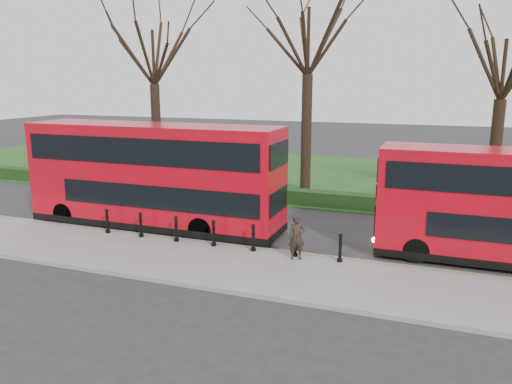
% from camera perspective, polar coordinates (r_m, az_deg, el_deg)
% --- Properties ---
extents(ground, '(120.00, 120.00, 0.00)m').
position_cam_1_polar(ground, '(21.40, -6.56, -5.01)').
color(ground, '#28282B').
rests_on(ground, ground).
extents(pavement, '(60.00, 4.00, 0.15)m').
position_cam_1_polar(pavement, '(18.90, -10.70, -7.34)').
color(pavement, gray).
rests_on(pavement, ground).
extents(kerb, '(60.00, 0.25, 0.16)m').
position_cam_1_polar(kerb, '(20.53, -7.83, -5.60)').
color(kerb, slate).
rests_on(kerb, ground).
extents(grass_verge, '(60.00, 18.00, 0.06)m').
position_cam_1_polar(grass_verge, '(35.02, 4.56, 2.04)').
color(grass_verge, '#1B4517').
rests_on(grass_verge, ground).
extents(hedge, '(60.00, 0.90, 0.80)m').
position_cam_1_polar(hedge, '(27.31, -0.15, -0.17)').
color(hedge, black).
rests_on(hedge, ground).
extents(yellow_line_outer, '(60.00, 0.10, 0.01)m').
position_cam_1_polar(yellow_line_outer, '(20.81, -7.44, -5.54)').
color(yellow_line_outer, yellow).
rests_on(yellow_line_outer, ground).
extents(yellow_line_inner, '(60.00, 0.10, 0.01)m').
position_cam_1_polar(yellow_line_inner, '(20.97, -7.18, -5.38)').
color(yellow_line_inner, yellow).
rests_on(yellow_line_inner, ground).
extents(tree_left, '(7.25, 7.25, 11.32)m').
position_cam_1_polar(tree_left, '(33.09, -11.68, 15.47)').
color(tree_left, black).
rests_on(tree_left, ground).
extents(tree_mid, '(7.91, 7.91, 12.35)m').
position_cam_1_polar(tree_mid, '(29.18, 6.02, 17.55)').
color(tree_mid, black).
rests_on(tree_mid, ground).
extents(tree_right, '(6.44, 6.44, 10.06)m').
position_cam_1_polar(tree_right, '(28.27, 26.51, 13.08)').
color(tree_right, black).
rests_on(tree_right, ground).
extents(bollard_row, '(10.03, 0.15, 1.00)m').
position_cam_1_polar(bollard_row, '(19.48, -4.87, -4.76)').
color(bollard_row, black).
rests_on(bollard_row, pavement).
extents(bus_lead, '(11.56, 2.65, 4.60)m').
position_cam_1_polar(bus_lead, '(22.39, -11.60, 1.72)').
color(bus_lead, '#B50715').
rests_on(bus_lead, ground).
extents(pedestrian, '(0.70, 0.58, 1.63)m').
position_cam_1_polar(pedestrian, '(18.00, 4.68, -5.18)').
color(pedestrian, black).
rests_on(pedestrian, pavement).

